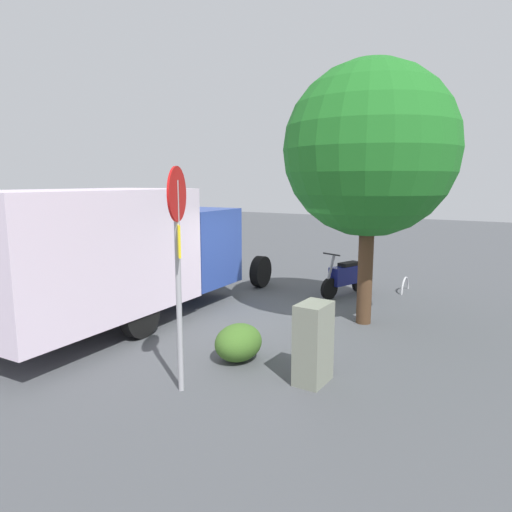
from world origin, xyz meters
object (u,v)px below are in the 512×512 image
stop_sign (178,245)px  utility_cabinet (313,343)px  box_truck_near (122,250)px  street_tree (370,150)px  bike_rack_hoop (405,292)px  motorcycle (346,276)px

stop_sign → utility_cabinet: stop_sign is taller
box_truck_near → street_tree: street_tree is taller
stop_sign → utility_cabinet: bearing=129.0°
utility_cabinet → bike_rack_hoop: utility_cabinet is taller
street_tree → utility_cabinet: 4.49m
street_tree → bike_rack_hoop: (-3.34, 0.11, -3.66)m
box_truck_near → bike_rack_hoop: box_truck_near is taller
stop_sign → bike_rack_hoop: (-7.87, 1.38, -2.17)m
box_truck_near → utility_cabinet: (0.65, 4.71, -0.98)m
motorcycle → bike_rack_hoop: size_ratio=2.04×
motorcycle → stop_sign: bearing=18.9°
street_tree → bike_rack_hoop: bearing=178.1°
street_tree → motorcycle: bearing=-151.1°
street_tree → box_truck_near: bearing=-59.3°
utility_cabinet → street_tree: bearing=-175.4°
motorcycle → bike_rack_hoop: (-1.22, 1.28, -0.52)m
utility_cabinet → stop_sign: bearing=-51.0°
stop_sign → street_tree: (-4.54, 1.27, 1.49)m
utility_cabinet → bike_rack_hoop: bearing=-178.7°
street_tree → bike_rack_hoop: 4.95m
motorcycle → stop_sign: (6.65, -0.10, 1.65)m
stop_sign → street_tree: bearing=164.3°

